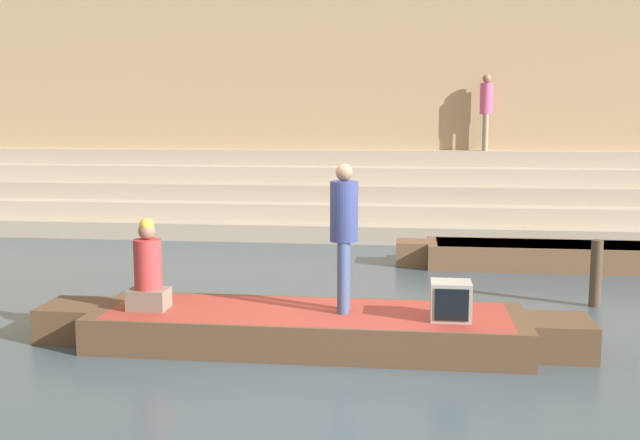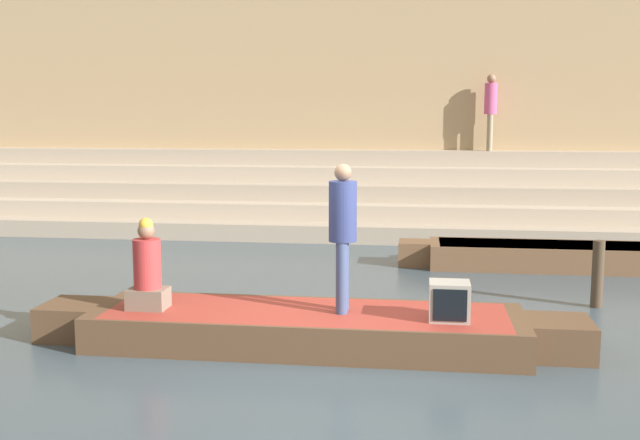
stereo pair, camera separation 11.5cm
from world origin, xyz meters
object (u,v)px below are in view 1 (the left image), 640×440
Objects in this scene: rowboat_main at (307,327)px; mooring_post at (596,273)px; person_standing at (344,227)px; person_rowing at (148,272)px; moored_boat_shore at (541,255)px; person_on_steps at (486,106)px; tv_set at (451,301)px.

rowboat_main is 4.40m from mooring_post.
person_rowing is at bearing -177.16° from person_standing.
moored_boat_shore is at bearing 96.12° from mooring_post.
person_rowing is at bearing 146.97° from person_on_steps.
rowboat_main is at bearing -8.26° from person_rowing.
mooring_post is 7.71m from person_on_steps.
moored_boat_shore is 2.89× the size of person_on_steps.
tv_set is 5.47m from moored_boat_shore.
person_rowing is at bearing -156.76° from mooring_post.
tv_set is 10.06m from person_on_steps.
person_rowing is at bearing -173.32° from rowboat_main.
person_rowing reaches higher than rowboat_main.
moored_boat_shore is (1.84, 5.13, -0.40)m from tv_set.
tv_set is (1.63, -0.17, 0.41)m from rowboat_main.
person_on_steps is (2.87, 9.55, 2.65)m from rowboat_main.
person_standing is 1.45m from tv_set.
person_on_steps is at bearing 76.06° from rowboat_main.
person_rowing is 6.12m from mooring_post.
person_rowing is 0.61× the size of person_on_steps.
rowboat_main is 10.32m from person_on_steps.
person_standing reaches higher than person_rowing.
mooring_post reaches higher than moored_boat_shore.
person_standing is at bearing 162.13° from tv_set.
mooring_post is (3.76, 2.28, 0.25)m from rowboat_main.
person_rowing is 1.14× the size of mooring_post.
tv_set is at bearing 165.71° from person_on_steps.
person_standing is (0.42, 0.04, 1.18)m from rowboat_main.
person_rowing is (-1.86, -0.13, 0.63)m from rowboat_main.
person_rowing is 7.40m from moored_boat_shore.
mooring_post is at bearing 32.68° from person_standing.
person_standing is at bearing -8.06° from person_rowing.
person_on_steps reaches higher than tv_set.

